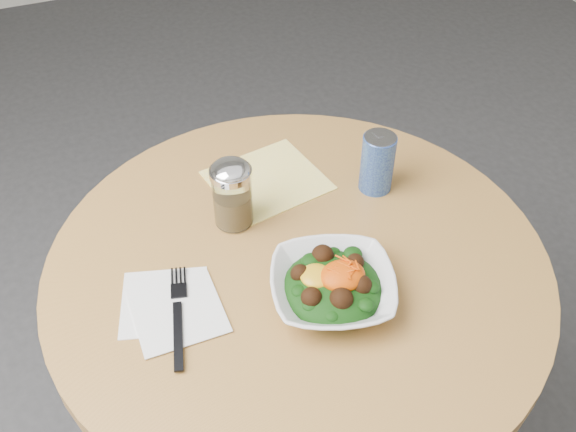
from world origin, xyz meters
The scene contains 7 objects.
table centered at (0.00, 0.00, 0.55)m, with size 0.90×0.90×0.75m.
cloth_napkin centered at (0.03, 0.22, 0.75)m, with size 0.21×0.19×0.00m, color yellow.
paper_napkins centered at (-0.24, -0.03, 0.75)m, with size 0.18×0.19×0.00m.
salad_bowl centered at (0.02, -0.11, 0.78)m, with size 0.26×0.26×0.08m.
fork centered at (-0.23, -0.04, 0.76)m, with size 0.07×0.21×0.00m.
spice_shaker centered at (-0.07, 0.13, 0.82)m, with size 0.08×0.08×0.14m.
beverage_can centered at (0.22, 0.12, 0.81)m, with size 0.07×0.07×0.13m.
Camera 1 is at (-0.32, -0.72, 1.59)m, focal length 40.00 mm.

